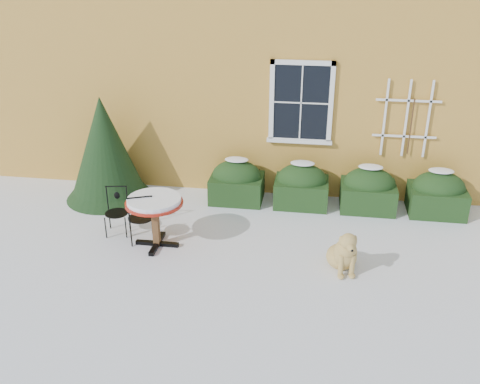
% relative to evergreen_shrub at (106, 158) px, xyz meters
% --- Properties ---
extents(ground, '(80.00, 80.00, 0.00)m').
position_rel_evergreen_shrub_xyz_m(ground, '(2.93, -2.32, -0.85)').
color(ground, white).
rests_on(ground, ground).
extents(house, '(12.40, 8.40, 6.40)m').
position_rel_evergreen_shrub_xyz_m(house, '(2.93, 4.67, 2.37)').
color(house, gold).
rests_on(house, ground).
extents(hedge_row, '(4.95, 0.80, 0.91)m').
position_rel_evergreen_shrub_xyz_m(hedge_row, '(4.58, 0.23, -0.45)').
color(hedge_row, black).
rests_on(hedge_row, ground).
extents(evergreen_shrub, '(1.74, 1.74, 2.11)m').
position_rel_evergreen_shrub_xyz_m(evergreen_shrub, '(0.00, 0.00, 0.00)').
color(evergreen_shrub, black).
rests_on(evergreen_shrub, ground).
extents(bistro_table, '(0.97, 0.97, 0.90)m').
position_rel_evergreen_shrub_xyz_m(bistro_table, '(1.55, -1.79, -0.10)').
color(bistro_table, black).
rests_on(bistro_table, ground).
extents(patio_chair_near, '(0.54, 0.53, 0.93)m').
position_rel_evergreen_shrub_xyz_m(patio_chair_near, '(1.25, -1.68, -0.38)').
color(patio_chair_near, black).
rests_on(patio_chair_near, ground).
extents(patio_chair_far, '(0.44, 0.44, 0.85)m').
position_rel_evergreen_shrub_xyz_m(patio_chair_far, '(0.72, -1.43, -0.42)').
color(patio_chair_far, black).
rests_on(patio_chair_far, ground).
extents(dog, '(0.60, 0.86, 0.77)m').
position_rel_evergreen_shrub_xyz_m(dog, '(4.71, -2.11, -0.54)').
color(dog, tan).
rests_on(dog, ground).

